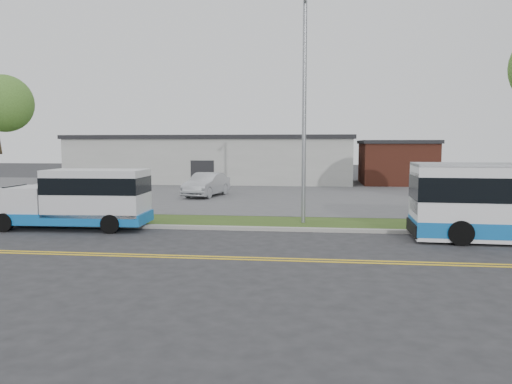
# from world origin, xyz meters

# --- Properties ---
(ground) EXTENTS (140.00, 140.00, 0.00)m
(ground) POSITION_xyz_m (0.00, 0.00, 0.00)
(ground) COLOR #28282B
(ground) RESTS_ON ground
(lane_line_north) EXTENTS (70.00, 0.12, 0.01)m
(lane_line_north) POSITION_xyz_m (0.00, -3.85, 0.01)
(lane_line_north) COLOR yellow
(lane_line_north) RESTS_ON ground
(lane_line_south) EXTENTS (70.00, 0.12, 0.01)m
(lane_line_south) POSITION_xyz_m (0.00, -4.15, 0.01)
(lane_line_south) COLOR yellow
(lane_line_south) RESTS_ON ground
(curb) EXTENTS (80.00, 0.30, 0.15)m
(curb) POSITION_xyz_m (0.00, 1.10, 0.07)
(curb) COLOR #9E9B93
(curb) RESTS_ON ground
(verge) EXTENTS (80.00, 3.30, 0.10)m
(verge) POSITION_xyz_m (0.00, 2.90, 0.05)
(verge) COLOR #2E4316
(verge) RESTS_ON ground
(parking_lot) EXTENTS (80.00, 25.00, 0.10)m
(parking_lot) POSITION_xyz_m (0.00, 17.00, 0.05)
(parking_lot) COLOR #4C4C4F
(parking_lot) RESTS_ON ground
(commercial_building) EXTENTS (25.40, 10.40, 4.35)m
(commercial_building) POSITION_xyz_m (-6.00, 27.00, 2.18)
(commercial_building) COLOR #9E9E99
(commercial_building) RESTS_ON ground
(brick_wing) EXTENTS (6.30, 7.30, 3.90)m
(brick_wing) POSITION_xyz_m (10.50, 26.00, 1.96)
(brick_wing) COLOR brown
(brick_wing) RESTS_ON ground
(streetlight_near) EXTENTS (0.35, 1.53, 9.50)m
(streetlight_near) POSITION_xyz_m (3.00, 2.73, 5.23)
(streetlight_near) COLOR gray
(streetlight_near) RESTS_ON verge
(shuttle_bus) EXTENTS (6.59, 2.42, 2.49)m
(shuttle_bus) POSITION_xyz_m (-6.14, 0.63, 1.33)
(shuttle_bus) COLOR #0F5EAC
(shuttle_bus) RESTS_ON ground
(pedestrian) EXTENTS (0.71, 0.49, 1.89)m
(pedestrian) POSITION_xyz_m (-4.77, 2.94, 1.05)
(pedestrian) COLOR black
(pedestrian) RESTS_ON verge
(parked_car_a) EXTENTS (2.45, 4.96, 1.56)m
(parked_car_a) POSITION_xyz_m (-3.69, 13.30, 0.88)
(parked_car_a) COLOR #B2B5BA
(parked_car_a) RESTS_ON parking_lot
(parked_car_b) EXTENTS (4.44, 5.34, 1.46)m
(parked_car_b) POSITION_xyz_m (-13.35, 12.67, 0.83)
(parked_car_b) COLOR silver
(parked_car_b) RESTS_ON parking_lot
(grocery_bag_left) EXTENTS (0.32, 0.32, 0.32)m
(grocery_bag_left) POSITION_xyz_m (-5.07, 2.69, 0.26)
(grocery_bag_left) COLOR white
(grocery_bag_left) RESTS_ON verge
(grocery_bag_right) EXTENTS (0.32, 0.32, 0.32)m
(grocery_bag_right) POSITION_xyz_m (-4.47, 3.19, 0.26)
(grocery_bag_right) COLOR white
(grocery_bag_right) RESTS_ON verge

